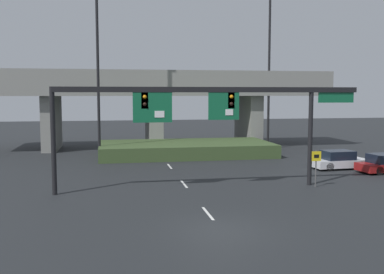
{
  "coord_description": "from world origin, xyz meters",
  "views": [
    {
      "loc": [
        -4.53,
        -18.18,
        5.76
      ],
      "look_at": [
        0.0,
        6.86,
        3.3
      ],
      "focal_mm": 42.0,
      "sensor_mm": 36.0,
      "label": 1
    }
  ],
  "objects_px": {
    "highway_light_pole_near": "(269,67)",
    "signal_gantry": "(204,106)",
    "highway_light_pole_far": "(98,54)",
    "speed_limit_sign": "(316,163)",
    "parked_sedan_near_right": "(339,160)"
  },
  "relations": [
    {
      "from": "highway_light_pole_near",
      "to": "signal_gantry",
      "type": "bearing_deg",
      "value": -120.28
    },
    {
      "from": "signal_gantry",
      "to": "highway_light_pole_far",
      "type": "xyz_separation_m",
      "value": [
        -6.52,
        13.56,
        4.12
      ]
    },
    {
      "from": "signal_gantry",
      "to": "speed_limit_sign",
      "type": "bearing_deg",
      "value": -5.87
    },
    {
      "from": "highway_light_pole_near",
      "to": "parked_sedan_near_right",
      "type": "xyz_separation_m",
      "value": [
        1.15,
        -12.75,
        -7.84
      ]
    },
    {
      "from": "highway_light_pole_far",
      "to": "speed_limit_sign",
      "type": "bearing_deg",
      "value": -46.75
    },
    {
      "from": "highway_light_pole_near",
      "to": "parked_sedan_near_right",
      "type": "height_order",
      "value": "highway_light_pole_near"
    },
    {
      "from": "speed_limit_sign",
      "to": "highway_light_pole_near",
      "type": "relative_size",
      "value": 0.14
    },
    {
      "from": "highway_light_pole_far",
      "to": "parked_sedan_near_right",
      "type": "distance_m",
      "value": 21.74
    },
    {
      "from": "speed_limit_sign",
      "to": "parked_sedan_near_right",
      "type": "xyz_separation_m",
      "value": [
        4.84,
        6.1,
        -0.84
      ]
    },
    {
      "from": "speed_limit_sign",
      "to": "parked_sedan_near_right",
      "type": "bearing_deg",
      "value": 51.55
    },
    {
      "from": "highway_light_pole_near",
      "to": "highway_light_pole_far",
      "type": "distance_m",
      "value": 17.73
    },
    {
      "from": "signal_gantry",
      "to": "highway_light_pole_far",
      "type": "distance_m",
      "value": 15.6
    },
    {
      "from": "speed_limit_sign",
      "to": "highway_light_pole_near",
      "type": "bearing_deg",
      "value": 78.92
    },
    {
      "from": "highway_light_pole_near",
      "to": "parked_sedan_near_right",
      "type": "relative_size",
      "value": 3.65
    },
    {
      "from": "speed_limit_sign",
      "to": "signal_gantry",
      "type": "bearing_deg",
      "value": 174.13
    }
  ]
}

